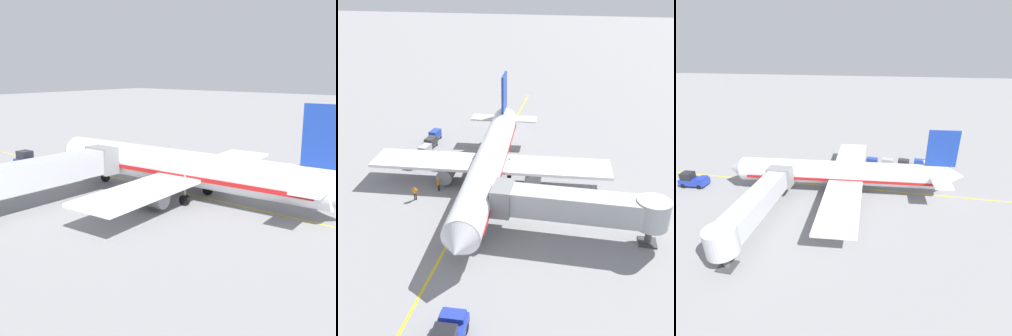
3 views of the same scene
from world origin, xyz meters
TOP-DOWN VIEW (x-y plane):
  - ground_plane at (0.00, 0.00)m, footprint 400.00×400.00m
  - gate_lead_in_line at (0.00, 0.00)m, footprint 0.24×80.00m
  - parked_airliner at (-1.25, 0.89)m, footprint 30.31×37.35m
  - jet_bridge at (-12.51, 9.78)m, footprint 17.55×3.50m
  - pushback_tractor at (-4.06, 25.89)m, footprint 2.42×4.50m
  - baggage_tug_lead at (6.11, -3.38)m, footprint 1.32×2.52m
  - baggage_cart_front at (9.96, -2.94)m, footprint 1.55×2.96m
  - baggage_cart_second_in_train at (10.09, -6.01)m, footprint 1.55×2.96m
  - baggage_cart_third_in_train at (10.36, -9.06)m, footprint 1.55×2.96m
  - ground_crew_wing_walker at (4.58, 3.65)m, footprint 0.28×0.73m
  - ground_crew_loader at (6.58, 6.25)m, footprint 0.73×0.29m

SIDE VIEW (x-z plane):
  - ground_plane at x=0.00m, z-range 0.00..0.00m
  - gate_lead_in_line at x=0.00m, z-range 0.00..0.01m
  - baggage_tug_lead at x=6.11m, z-range -0.10..1.52m
  - baggage_cart_front at x=9.96m, z-range 0.16..1.74m
  - baggage_cart_second_in_train at x=10.09m, z-range 0.16..1.74m
  - baggage_cart_third_in_train at x=10.36m, z-range 0.16..1.74m
  - ground_crew_wing_walker at x=4.58m, z-range 0.11..1.80m
  - ground_crew_loader at x=6.58m, z-range 0.11..1.80m
  - pushback_tractor at x=-4.06m, z-range -0.10..2.30m
  - parked_airliner at x=-1.25m, z-range -2.13..8.50m
  - jet_bridge at x=-12.51m, z-range 0.97..5.95m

